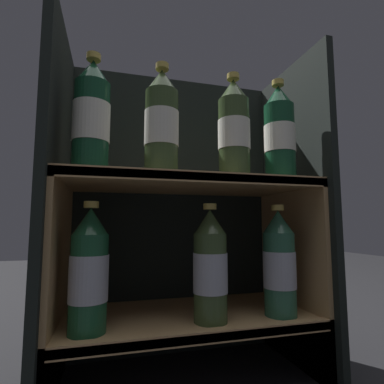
{
  "coord_description": "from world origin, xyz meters",
  "views": [
    {
      "loc": [
        -0.2,
        -0.61,
        0.38
      ],
      "look_at": [
        0.0,
        0.11,
        0.46
      ],
      "focal_mm": 28.0,
      "sensor_mm": 36.0,
      "label": 1
    }
  ],
  "objects_px": {
    "bottle_upper_front_3": "(279,134)",
    "bottle_upper_front_1": "(162,124)",
    "bottle_upper_front_2": "(234,130)",
    "bottle_lower_front_2": "(279,264)",
    "bottle_upper_front_0": "(91,118)",
    "bottle_lower_front_1": "(210,267)",
    "bottle_lower_front_0": "(89,272)"
  },
  "relations": [
    {
      "from": "bottle_upper_front_3",
      "to": "bottle_upper_front_1",
      "type": "bearing_deg",
      "value": 180.0
    },
    {
      "from": "bottle_upper_front_1",
      "to": "bottle_upper_front_3",
      "type": "relative_size",
      "value": 1.0
    },
    {
      "from": "bottle_upper_front_2",
      "to": "bottle_lower_front_2",
      "type": "height_order",
      "value": "bottle_upper_front_2"
    },
    {
      "from": "bottle_upper_front_0",
      "to": "bottle_lower_front_1",
      "type": "distance_m",
      "value": 0.44
    },
    {
      "from": "bottle_upper_front_1",
      "to": "bottle_lower_front_2",
      "type": "bearing_deg",
      "value": 0.0
    },
    {
      "from": "bottle_lower_front_0",
      "to": "bottle_upper_front_2",
      "type": "bearing_deg",
      "value": -0.0
    },
    {
      "from": "bottle_lower_front_0",
      "to": "bottle_lower_front_2",
      "type": "height_order",
      "value": "same"
    },
    {
      "from": "bottle_upper_front_0",
      "to": "bottle_upper_front_2",
      "type": "relative_size",
      "value": 1.0
    },
    {
      "from": "bottle_upper_front_1",
      "to": "bottle_lower_front_1",
      "type": "distance_m",
      "value": 0.36
    },
    {
      "from": "bottle_lower_front_0",
      "to": "bottle_lower_front_1",
      "type": "bearing_deg",
      "value": 0.0
    },
    {
      "from": "bottle_upper_front_1",
      "to": "bottle_upper_front_2",
      "type": "relative_size",
      "value": 1.0
    },
    {
      "from": "bottle_upper_front_0",
      "to": "bottle_upper_front_1",
      "type": "distance_m",
      "value": 0.16
    },
    {
      "from": "bottle_lower_front_1",
      "to": "bottle_lower_front_2",
      "type": "bearing_deg",
      "value": -0.0
    },
    {
      "from": "bottle_upper_front_0",
      "to": "bottle_upper_front_1",
      "type": "xyz_separation_m",
      "value": [
        0.16,
        0.0,
        0.0
      ]
    },
    {
      "from": "bottle_upper_front_0",
      "to": "bottle_upper_front_2",
      "type": "height_order",
      "value": "same"
    },
    {
      "from": "bottle_upper_front_0",
      "to": "bottle_lower_front_1",
      "type": "bearing_deg",
      "value": 0.0
    },
    {
      "from": "bottle_lower_front_1",
      "to": "bottle_upper_front_2",
      "type": "bearing_deg",
      "value": -0.0
    },
    {
      "from": "bottle_upper_front_0",
      "to": "bottle_upper_front_3",
      "type": "height_order",
      "value": "same"
    },
    {
      "from": "bottle_lower_front_0",
      "to": "bottle_lower_front_1",
      "type": "distance_m",
      "value": 0.27
    },
    {
      "from": "bottle_upper_front_2",
      "to": "bottle_upper_front_3",
      "type": "xyz_separation_m",
      "value": [
        0.13,
        0.0,
        0.0
      ]
    },
    {
      "from": "bottle_upper_front_3",
      "to": "bottle_lower_front_2",
      "type": "relative_size",
      "value": 1.0
    },
    {
      "from": "bottle_upper_front_3",
      "to": "bottle_lower_front_0",
      "type": "relative_size",
      "value": 1.0
    },
    {
      "from": "bottle_upper_front_0",
      "to": "bottle_upper_front_1",
      "type": "bearing_deg",
      "value": 0.0
    },
    {
      "from": "bottle_upper_front_1",
      "to": "bottle_lower_front_2",
      "type": "height_order",
      "value": "bottle_upper_front_1"
    },
    {
      "from": "bottle_lower_front_0",
      "to": "bottle_lower_front_1",
      "type": "xyz_separation_m",
      "value": [
        0.27,
        0.0,
        0.0
      ]
    },
    {
      "from": "bottle_upper_front_0",
      "to": "bottle_upper_front_3",
      "type": "relative_size",
      "value": 1.0
    },
    {
      "from": "bottle_upper_front_3",
      "to": "bottle_lower_front_2",
      "type": "bearing_deg",
      "value": 180.0
    },
    {
      "from": "bottle_upper_front_3",
      "to": "bottle_lower_front_1",
      "type": "bearing_deg",
      "value": 180.0
    },
    {
      "from": "bottle_upper_front_3",
      "to": "bottle_upper_front_0",
      "type": "bearing_deg",
      "value": 180.0
    },
    {
      "from": "bottle_upper_front_1",
      "to": "bottle_lower_front_1",
      "type": "xyz_separation_m",
      "value": [
        0.12,
        0.0,
        -0.34
      ]
    },
    {
      "from": "bottle_upper_front_2",
      "to": "bottle_lower_front_1",
      "type": "xyz_separation_m",
      "value": [
        -0.07,
        0.0,
        -0.34
      ]
    },
    {
      "from": "bottle_lower_front_2",
      "to": "bottle_lower_front_0",
      "type": "bearing_deg",
      "value": 180.0
    }
  ]
}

